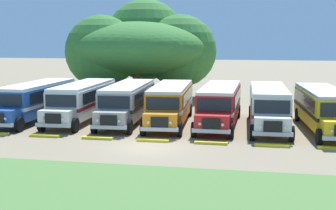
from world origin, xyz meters
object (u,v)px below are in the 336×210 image
Objects in this scene: parked_bus_slot_2 at (128,101)px; parked_bus_slot_6 at (323,107)px; parked_bus_slot_4 at (220,103)px; parked_bus_slot_5 at (269,105)px; broad_shade_tree at (141,47)px; parked_bus_slot_3 at (171,102)px; parked_bus_slot_1 at (83,100)px; parked_bus_slot_0 at (36,99)px.

parked_bus_slot_2 is 14.20m from parked_bus_slot_6.
parked_bus_slot_4 is 1.00× the size of parked_bus_slot_5.
parked_bus_slot_3 is at bearing -67.73° from broad_shade_tree.
parked_bus_slot_1 is 17.80m from parked_bus_slot_6.
parked_bus_slot_0 is at bearing -83.83° from parked_bus_slot_1.
parked_bus_slot_5 is 0.71× the size of broad_shade_tree.
parked_bus_slot_4 is 17.69m from broad_shade_tree.
broad_shade_tree is (4.64, 14.96, 3.80)m from parked_bus_slot_0.
parked_bus_slot_2 is (7.23, 0.57, 0.00)m from parked_bus_slot_0.
parked_bus_slot_5 is (7.16, -0.12, 0.00)m from parked_bus_slot_3.
parked_bus_slot_0 is 10.57m from parked_bus_slot_3.
parked_bus_slot_2 and parked_bus_slot_6 have the same top height.
parked_bus_slot_5 is at bearing 87.08° from parked_bus_slot_4.
broad_shade_tree is at bearing -139.99° from parked_bus_slot_5.
parked_bus_slot_3 is at bearing 85.67° from parked_bus_slot_2.
parked_bus_slot_2 is 1.00× the size of parked_bus_slot_3.
parked_bus_slot_4 is 3.50m from parked_bus_slot_5.
parked_bus_slot_5 is at bearing 91.32° from parked_bus_slot_0.
parked_bus_slot_6 is at bearing 84.51° from parked_bus_slot_4.
parked_bus_slot_6 is at bearing 83.74° from parked_bus_slot_2.
parked_bus_slot_3 is 0.72× the size of broad_shade_tree.
parked_bus_slot_0 is 0.99× the size of parked_bus_slot_3.
broad_shade_tree is at bearing -173.20° from parked_bus_slot_2.
parked_bus_slot_4 and parked_bus_slot_5 have the same top height.
broad_shade_tree is at bearing -136.63° from parked_bus_slot_6.
parked_bus_slot_3 and parked_bus_slot_6 have the same top height.
parked_bus_slot_3 and parked_bus_slot_4 have the same top height.
parked_bus_slot_6 is (14.18, -0.70, 0.00)m from parked_bus_slot_2.
parked_bus_slot_1 and parked_bus_slot_3 have the same top height.
parked_bus_slot_0 is 1.00× the size of parked_bus_slot_1.
parked_bus_slot_4 is at bearing 87.33° from parked_bus_slot_3.
parked_bus_slot_3 is 1.00× the size of parked_bus_slot_6.
parked_bus_slot_0 and parked_bus_slot_3 have the same top height.
parked_bus_slot_4 is at bearing 92.42° from parked_bus_slot_0.
parked_bus_slot_0 is 0.99× the size of parked_bus_slot_6.
parked_bus_slot_1 is 14.99m from broad_shade_tree.
parked_bus_slot_3 is (3.32, -0.05, 0.00)m from parked_bus_slot_2.
broad_shade_tree is (-9.58, 14.38, 3.80)m from parked_bus_slot_4.
parked_bus_slot_4 is at bearing -56.32° from broad_shade_tree.
parked_bus_slot_0 and parked_bus_slot_4 have the same top height.
parked_bus_slot_5 is at bearing -102.79° from parked_bus_slot_6.
parked_bus_slot_2 is at bearing -94.77° from parked_bus_slot_3.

